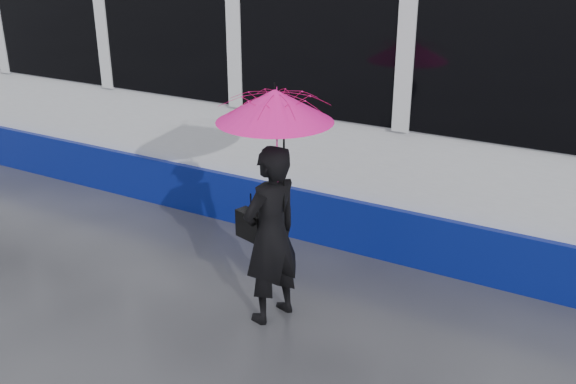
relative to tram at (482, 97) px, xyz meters
The scene contains 6 objects.
ground 3.89m from the tram, 134.94° to the right, with size 90.00×90.00×0.00m, color #29292E.
rails 2.98m from the tram, behind, with size 34.00×1.51×0.02m.
tram is the anchor object (origin of this frame).
woman 3.13m from the tram, 110.92° to the right, with size 0.61×0.40×1.68m, color black.
umbrella 3.02m from the tram, 110.03° to the right, with size 1.22×1.22×1.13m.
handbag 3.18m from the tram, 114.86° to the right, with size 0.32×0.21×0.44m.
Camera 1 is at (4.10, -4.73, 3.33)m, focal length 40.00 mm.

